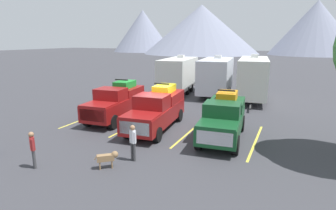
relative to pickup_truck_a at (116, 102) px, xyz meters
name	(u,v)px	position (x,y,z in m)	size (l,w,h in m)	color
ground_plane	(163,127)	(3.56, -0.27, -1.19)	(240.00, 240.00, 0.00)	#38383D
pickup_truck_a	(116,102)	(0.00, 0.00, 0.00)	(2.48, 5.49, 2.58)	maroon
pickup_truck_b	(157,109)	(3.32, -0.57, -0.01)	(2.50, 5.96, 2.60)	maroon
pickup_truck_c	(223,117)	(7.37, -0.67, -0.02)	(2.48, 5.41, 2.53)	#144723
lot_stripe_a	(89,117)	(-1.97, -0.50, -1.19)	(0.12, 5.50, 0.01)	gold
lot_stripe_b	(135,124)	(1.71, -0.50, -1.19)	(0.12, 5.50, 0.01)	gold
lot_stripe_c	(190,132)	(5.40, -0.50, -1.19)	(0.12, 5.50, 0.01)	gold
lot_stripe_d	(255,141)	(9.09, -0.50, -1.19)	(0.12, 5.50, 0.01)	gold
camper_trailer_a	(178,73)	(0.18, 10.28, 0.76)	(3.31, 7.80, 3.69)	silver
camper_trailer_b	(216,75)	(4.00, 10.22, 0.79)	(3.36, 7.73, 3.76)	silver
camper_trailer_c	(253,76)	(7.35, 10.00, 0.88)	(3.20, 8.66, 3.93)	silver
person_b	(33,147)	(1.10, -7.48, -0.28)	(0.31, 0.28, 1.58)	#3F3F42
person_c	(133,140)	(4.47, -5.14, -0.25)	(0.34, 0.26, 1.64)	#3F3F42
dog	(108,157)	(3.92, -6.19, -0.71)	(0.81, 0.71, 0.71)	olive
mountain_ridge	(285,30)	(6.33, 88.00, 6.98)	(151.38, 45.36, 17.75)	gray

